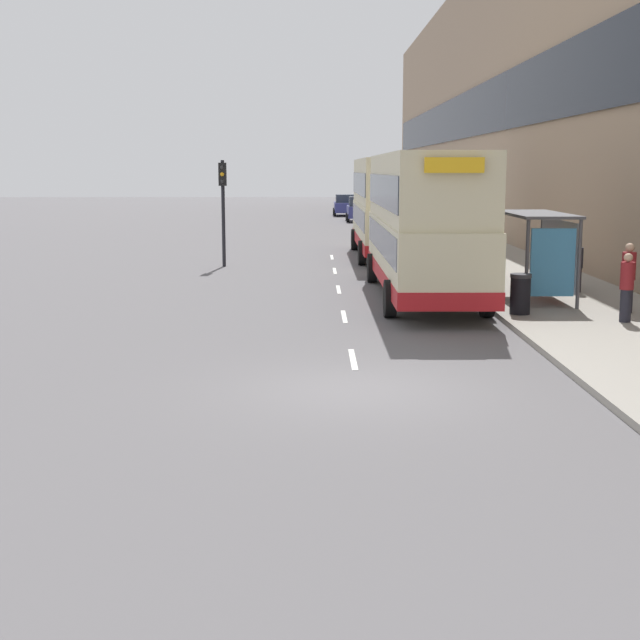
{
  "coord_description": "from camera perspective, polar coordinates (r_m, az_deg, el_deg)",
  "views": [
    {
      "loc": [
        -0.8,
        -15.33,
        3.86
      ],
      "look_at": [
        -0.59,
        14.67,
        -1.24
      ],
      "focal_mm": 50.0,
      "sensor_mm": 36.0,
      "label": 1
    }
  ],
  "objects": [
    {
      "name": "ground_plane",
      "position": [
        15.82,
        2.52,
        -4.48
      ],
      "size": [
        220.0,
        220.0,
        0.0
      ],
      "primitive_type": "plane",
      "color": "#5B595B"
    },
    {
      "name": "pavement",
      "position": [
        54.45,
        7.34,
        5.57
      ],
      "size": [
        5.0,
        93.0,
        0.14
      ],
      "color": "gray",
      "rests_on": "ground_plane"
    },
    {
      "name": "terrace_facade",
      "position": [
        55.16,
        11.76,
        13.84
      ],
      "size": [
        3.1,
        93.0,
        16.18
      ],
      "color": "#9E846B",
      "rests_on": "ground_plane"
    },
    {
      "name": "lane_mark_0",
      "position": [
        18.29,
        2.12,
        -2.52
      ],
      "size": [
        0.12,
        2.0,
        0.01
      ],
      "color": "silver",
      "rests_on": "ground_plane"
    },
    {
      "name": "lane_mark_1",
      "position": [
        23.55,
        1.56,
        0.22
      ],
      "size": [
        0.12,
        2.0,
        0.01
      ],
      "color": "silver",
      "rests_on": "ground_plane"
    },
    {
      "name": "lane_mark_2",
      "position": [
        28.84,
        1.2,
        1.96
      ],
      "size": [
        0.12,
        2.0,
        0.01
      ],
      "color": "silver",
      "rests_on": "ground_plane"
    },
    {
      "name": "lane_mark_3",
      "position": [
        34.15,
        0.95,
        3.16
      ],
      "size": [
        0.12,
        2.0,
        0.01
      ],
      "color": "silver",
      "rests_on": "ground_plane"
    },
    {
      "name": "lane_mark_4",
      "position": [
        39.47,
        0.77,
        4.04
      ],
      "size": [
        0.12,
        2.0,
        0.01
      ],
      "color": "silver",
      "rests_on": "ground_plane"
    },
    {
      "name": "bus_shelter",
      "position": [
        26.23,
        14.17,
        5.01
      ],
      "size": [
        1.6,
        4.2,
        2.48
      ],
      "color": "#4C4C51",
      "rests_on": "ground_plane"
    },
    {
      "name": "double_decker_bus_near",
      "position": [
        26.86,
        6.65,
        6.22
      ],
      "size": [
        2.85,
        11.31,
        4.3
      ],
      "color": "beige",
      "rests_on": "ground_plane"
    },
    {
      "name": "double_decker_bus_ahead",
      "position": [
        39.53,
        4.33,
        7.33
      ],
      "size": [
        2.85,
        10.7,
        4.3
      ],
      "color": "beige",
      "rests_on": "ground_plane"
    },
    {
      "name": "car_0",
      "position": [
        75.16,
        1.61,
        7.36
      ],
      "size": [
        1.97,
        4.14,
        1.77
      ],
      "color": "navy",
      "rests_on": "ground_plane"
    },
    {
      "name": "car_1",
      "position": [
        66.74,
        2.57,
        7.09
      ],
      "size": [
        2.02,
        3.82,
        1.84
      ],
      "color": "navy",
      "rests_on": "ground_plane"
    },
    {
      "name": "pedestrian_at_shelter",
      "position": [
        29.65,
        15.8,
        3.89
      ],
      "size": [
        0.36,
        0.36,
        1.83
      ],
      "color": "#23232D",
      "rests_on": "ground_plane"
    },
    {
      "name": "pedestrian_1",
      "position": [
        28.25,
        16.16,
        3.33
      ],
      "size": [
        0.31,
        0.31,
        1.57
      ],
      "color": "#23232D",
      "rests_on": "ground_plane"
    },
    {
      "name": "pedestrian_2",
      "position": [
        24.56,
        19.12,
        2.6
      ],
      "size": [
        0.36,
        0.36,
        1.83
      ],
      "color": "#23232D",
      "rests_on": "ground_plane"
    },
    {
      "name": "pedestrian_3",
      "position": [
        23.06,
        19.03,
        2.01
      ],
      "size": [
        0.34,
        0.34,
        1.7
      ],
      "color": "#23232D",
      "rests_on": "ground_plane"
    },
    {
      "name": "pedestrian_4",
      "position": [
        31.15,
        10.86,
        4.16
      ],
      "size": [
        0.32,
        0.32,
        1.64
      ],
      "color": "#23232D",
      "rests_on": "ground_plane"
    },
    {
      "name": "litter_bin",
      "position": [
        23.63,
        12.7,
        1.65
      ],
      "size": [
        0.55,
        0.55,
        1.05
      ],
      "color": "black",
      "rests_on": "ground_plane"
    },
    {
      "name": "traffic_light_far_kerb",
      "position": [
        35.77,
        -6.24,
        7.97
      ],
      "size": [
        0.3,
        0.32,
        4.2
      ],
      "color": "black",
      "rests_on": "ground_plane"
    }
  ]
}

